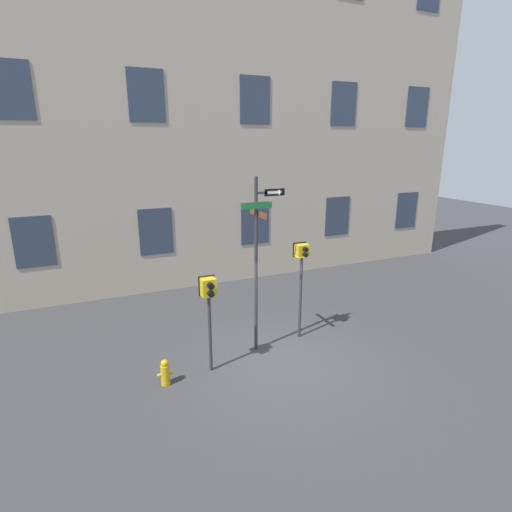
{
  "coord_description": "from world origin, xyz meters",
  "views": [
    {
      "loc": [
        -4.35,
        -8.31,
        5.55
      ],
      "look_at": [
        -0.38,
        0.82,
        2.69
      ],
      "focal_mm": 28.0,
      "sensor_mm": 36.0,
      "label": 1
    }
  ],
  "objects_px": {
    "street_sign_pole": "(258,254)",
    "pedestrian_signal_right": "(302,264)",
    "fire_hydrant": "(165,373)",
    "pedestrian_signal_left": "(209,297)"
  },
  "relations": [
    {
      "from": "street_sign_pole",
      "to": "pedestrian_signal_left",
      "type": "distance_m",
      "value": 1.78
    },
    {
      "from": "pedestrian_signal_left",
      "to": "pedestrian_signal_right",
      "type": "distance_m",
      "value": 3.02
    },
    {
      "from": "street_sign_pole",
      "to": "pedestrian_signal_right",
      "type": "relative_size",
      "value": 1.66
    },
    {
      "from": "pedestrian_signal_right",
      "to": "fire_hydrant",
      "type": "relative_size",
      "value": 4.37
    },
    {
      "from": "street_sign_pole",
      "to": "fire_hydrant",
      "type": "xyz_separation_m",
      "value": [
        -2.69,
        -0.68,
        -2.44
      ]
    },
    {
      "from": "street_sign_pole",
      "to": "pedestrian_signal_left",
      "type": "height_order",
      "value": "street_sign_pole"
    },
    {
      "from": "pedestrian_signal_right",
      "to": "fire_hydrant",
      "type": "bearing_deg",
      "value": -168.17
    },
    {
      "from": "pedestrian_signal_left",
      "to": "pedestrian_signal_right",
      "type": "relative_size",
      "value": 0.87
    },
    {
      "from": "street_sign_pole",
      "to": "fire_hydrant",
      "type": "distance_m",
      "value": 3.7
    },
    {
      "from": "street_sign_pole",
      "to": "pedestrian_signal_right",
      "type": "distance_m",
      "value": 1.52
    }
  ]
}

